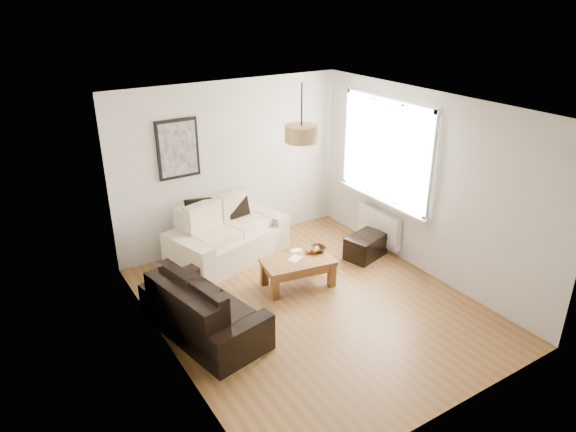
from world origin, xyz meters
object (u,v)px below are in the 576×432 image
coffee_table (298,273)px  ottoman (366,246)px  sofa_leather (204,307)px  loveseat_cream (228,231)px

coffee_table → ottoman: coffee_table is taller
sofa_leather → loveseat_cream: bearing=-46.2°
loveseat_cream → sofa_leather: size_ratio=1.07×
coffee_table → sofa_leather: bearing=-168.7°
sofa_leather → ottoman: (2.88, 0.46, -0.18)m
sofa_leather → ottoman: sofa_leather is taller
ottoman → sofa_leather: bearing=-170.9°
sofa_leather → coffee_table: bearing=-90.2°
ottoman → coffee_table: bearing=-173.4°
coffee_table → ottoman: size_ratio=1.54×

